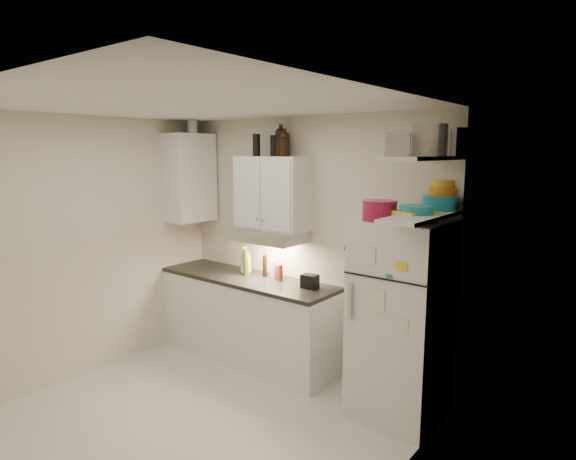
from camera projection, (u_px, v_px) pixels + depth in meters
The scene contains 36 objects.
floor at pixel (198, 424), 4.04m from camera, with size 3.20×3.00×0.02m, color silver.
ceiling at pixel (188, 103), 3.62m from camera, with size 3.20×3.00×0.02m, color white.
back_wall at pixel (306, 244), 5.00m from camera, with size 3.20×0.02×2.60m, color beige.
left_wall at pixel (87, 247), 4.81m from camera, with size 0.02×3.00×2.60m, color beige.
right_wall at pixel (374, 314), 2.84m from camera, with size 0.02×3.00×2.60m, color beige.
base_cabinet at pixel (248, 320), 5.23m from camera, with size 2.10×0.60×0.88m, color white.
countertop at pixel (247, 279), 5.16m from camera, with size 2.10×0.62×0.04m, color black.
upper_cabinet at pixel (272, 193), 4.96m from camera, with size 0.80×0.33×0.75m, color white.
side_cabinet at pixel (189, 178), 5.53m from camera, with size 0.33×0.55×1.00m, color white.
range_hood at pixel (269, 235), 4.98m from camera, with size 0.76×0.46×0.12m, color silver.
fridge at pixel (401, 320), 4.03m from camera, with size 0.70×0.68×1.70m, color silver.
shelf_hi at pixel (424, 158), 3.59m from camera, with size 0.30×0.95×0.03m, color white.
shelf_lo at pixel (422, 216), 3.66m from camera, with size 0.30×0.95×0.03m, color white.
knife_strip at pixel (364, 251), 4.55m from camera, with size 0.42×0.02×0.03m, color black.
dutch_oven at pixel (380, 210), 3.86m from camera, with size 0.28×0.28×0.16m, color maroon.
book_stack at pixel (414, 217), 3.73m from camera, with size 0.23×0.28×0.10m, color yellow.
spice_jar at pixel (412, 215), 3.82m from camera, with size 0.06×0.06×0.10m, color silver.
stock_pot at pixel (453, 142), 3.81m from camera, with size 0.30×0.30×0.22m, color silver.
tin_a at pixel (430, 140), 3.50m from camera, with size 0.23×0.21×0.23m, color #AAAAAD.
tin_b at pixel (398, 144), 3.36m from camera, with size 0.16×0.16×0.16m, color #AAAAAD.
bowl_teal at pixel (439, 203), 3.94m from camera, with size 0.29×0.29×0.11m, color teal.
bowl_orange at pixel (443, 191), 4.01m from camera, with size 0.23×0.23×0.07m, color #CB7013.
bowl_yellow at pixel (444, 183), 4.00m from camera, with size 0.18×0.18×0.06m, color gold.
plates at pixel (416, 210), 3.69m from camera, with size 0.26×0.26×0.07m, color teal.
growler_a at pixel (281, 142), 4.87m from camera, with size 0.13×0.13×0.30m, color black, non-canonical shape.
growler_b at pixel (285, 144), 4.70m from camera, with size 0.11×0.11×0.25m, color black, non-canonical shape.
thermos_a at pixel (274, 146), 4.95m from camera, with size 0.07×0.07×0.22m, color black.
thermos_b at pixel (256, 145), 4.99m from camera, with size 0.08×0.08×0.23m, color black.
side_jar at pixel (192, 127), 5.42m from camera, with size 0.11×0.11×0.15m, color silver.
soap_bottle at pixel (246, 259), 5.26m from camera, with size 0.13×0.13×0.34m, color white.
pepper_mill at pixel (280, 273), 4.98m from camera, with size 0.05×0.05×0.17m, color brown.
oil_bottle at pixel (246, 262), 5.21m from camera, with size 0.06×0.06×0.29m, color #4B5A16.
vinegar_bottle at pixel (265, 266), 5.16m from camera, with size 0.05×0.05×0.23m, color black.
clear_bottle at pixel (273, 269), 5.09m from camera, with size 0.07×0.07×0.20m, color silver.
red_jar at pixel (279, 273), 5.04m from camera, with size 0.08×0.08×0.15m, color maroon.
caddy at pixel (310, 281), 4.72m from camera, with size 0.16×0.11×0.14m, color black.
Camera 1 is at (2.90, -2.45, 2.25)m, focal length 30.00 mm.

